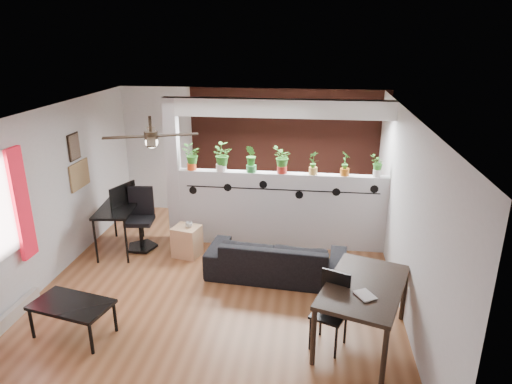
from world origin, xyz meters
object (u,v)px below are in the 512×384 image
object	(u,v)px
potted_plant_6	(378,165)
potted_plant_4	(313,162)
cube_shelf	(187,241)
potted_plant_0	(191,157)
potted_plant_2	(251,158)
potted_plant_5	(345,163)
potted_plant_1	(221,157)
computer_desk	(118,210)
dining_table	(364,291)
coffee_table	(72,307)
sofa	(276,259)
ceiling_fan	(151,138)
cup	(189,225)
potted_plant_3	(282,159)
folding_chair	(332,303)
office_chair	(141,223)

from	to	relation	value
potted_plant_6	potted_plant_4	bearing A→B (deg)	180.00
cube_shelf	potted_plant_0	bearing A→B (deg)	105.26
potted_plant_2	potted_plant_5	xyz separation A→B (m)	(1.58, 0.00, -0.02)
potted_plant_1	potted_plant_4	distance (m)	1.58
computer_desk	dining_table	bearing A→B (deg)	-27.20
coffee_table	potted_plant_4	bearing A→B (deg)	45.09
potted_plant_6	sofa	xyz separation A→B (m)	(-1.56, -1.12, -1.25)
potted_plant_2	ceiling_fan	bearing A→B (deg)	-120.81
potted_plant_4	potted_plant_6	distance (m)	1.05
potted_plant_2	potted_plant_6	size ratio (longest dim) A/B	1.27
cup	computer_desk	world-z (taller)	computer_desk
sofa	coffee_table	bearing A→B (deg)	41.34
potted_plant_1	potted_plant_5	world-z (taller)	potted_plant_1
ceiling_fan	coffee_table	bearing A→B (deg)	-124.96
potted_plant_3	potted_plant_6	bearing A→B (deg)	0.00
potted_plant_5	potted_plant_4	bearing A→B (deg)	180.00
potted_plant_0	cup	world-z (taller)	potted_plant_0
potted_plant_3	folding_chair	size ratio (longest dim) A/B	0.49
dining_table	coffee_table	world-z (taller)	dining_table
potted_plant_1	potted_plant_4	world-z (taller)	potted_plant_1
potted_plant_6	computer_desk	world-z (taller)	potted_plant_6
potted_plant_4	cup	xyz separation A→B (m)	(-2.03, -0.61, -1.00)
potted_plant_3	cube_shelf	distance (m)	2.14
folding_chair	potted_plant_4	bearing A→B (deg)	96.25
potted_plant_1	potted_plant_5	size ratio (longest dim) A/B	1.15
potted_plant_1	cube_shelf	size ratio (longest dim) A/B	0.92
potted_plant_5	dining_table	world-z (taller)	potted_plant_5
computer_desk	folding_chair	bearing A→B (deg)	-30.72
coffee_table	potted_plant_6	bearing A→B (deg)	36.36
ceiling_fan	potted_plant_0	world-z (taller)	ceiling_fan
potted_plant_5	potted_plant_2	bearing A→B (deg)	180.00
potted_plant_0	potted_plant_1	xyz separation A→B (m)	(0.53, -0.00, 0.02)
folding_chair	potted_plant_5	bearing A→B (deg)	84.95
potted_plant_4	sofa	distance (m)	1.77
potted_plant_0	office_chair	xyz separation A→B (m)	(-0.84, -0.42, -1.11)
dining_table	coffee_table	distance (m)	3.60
potted_plant_4	cup	world-z (taller)	potted_plant_4
sofa	cup	world-z (taller)	cup
potted_plant_6	dining_table	size ratio (longest dim) A/B	0.23
cube_shelf	coffee_table	distance (m)	2.45
potted_plant_6	coffee_table	distance (m)	5.05
cup	folding_chair	bearing A→B (deg)	-41.43
computer_desk	office_chair	distance (m)	0.45
folding_chair	potted_plant_2	bearing A→B (deg)	116.81
cup	coffee_table	bearing A→B (deg)	-110.85
potted_plant_6	cup	distance (m)	3.29
potted_plant_0	folding_chair	size ratio (longest dim) A/B	0.47
potted_plant_0	coffee_table	xyz separation A→B (m)	(-0.80, -2.92, -1.18)
potted_plant_5	coffee_table	xyz separation A→B (m)	(-3.43, -2.92, -1.17)
ceiling_fan	potted_plant_1	distance (m)	2.01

